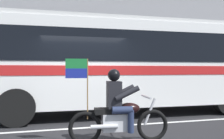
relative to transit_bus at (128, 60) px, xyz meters
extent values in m
plane|color=black|center=(-1.75, -1.19, -1.88)|extent=(60.00, 60.00, 0.00)
cube|color=#A39E93|center=(-1.75, 3.91, -1.81)|extent=(28.00, 3.80, 0.15)
cube|color=silver|center=(-1.75, -1.79, -1.88)|extent=(26.60, 0.14, 0.01)
cube|color=gray|center=(-1.75, 6.21, 3.36)|extent=(28.00, 0.80, 10.48)
cube|color=#233347|center=(-1.75, 5.77, 1.78)|extent=(25.76, 0.10, 1.40)
cube|color=white|center=(0.00, 0.01, -0.15)|extent=(11.74, 2.79, 2.70)
cube|color=black|center=(0.00, 0.01, 0.40)|extent=(10.80, 2.81, 0.96)
cube|color=red|center=(0.00, 0.01, -0.35)|extent=(11.50, 2.82, 0.28)
cube|color=silver|center=(0.00, 0.01, 1.26)|extent=(11.50, 2.66, 0.16)
cylinder|color=black|center=(-3.62, -1.17, -1.36)|extent=(1.04, 0.30, 1.04)
torus|color=black|center=(-0.63, -3.39, -1.54)|extent=(0.70, 0.16, 0.69)
torus|color=black|center=(-2.07, -3.24, -1.54)|extent=(0.70, 0.16, 0.69)
cube|color=silver|center=(-1.40, -3.31, -1.44)|extent=(0.67, 0.34, 0.36)
ellipsoid|color=black|center=(-1.15, -3.34, -1.16)|extent=(0.51, 0.33, 0.24)
cube|color=black|center=(-1.60, -3.29, -1.20)|extent=(0.58, 0.32, 0.12)
cylinder|color=silver|center=(-0.69, -3.38, -1.24)|extent=(0.28, 0.08, 0.58)
cylinder|color=silver|center=(-0.77, -3.38, -0.92)|extent=(0.11, 0.64, 0.04)
cylinder|color=silver|center=(-1.71, -3.44, -1.49)|extent=(0.56, 0.15, 0.09)
cube|color=black|center=(-1.47, -3.30, -0.86)|extent=(0.32, 0.39, 0.56)
sphere|color=black|center=(-1.47, -3.30, -0.45)|extent=(0.26, 0.26, 0.26)
cylinder|color=#232D4C|center=(-1.31, -3.14, -1.16)|extent=(0.43, 0.19, 0.15)
cylinder|color=#232D4C|center=(-1.13, -3.16, -1.40)|extent=(0.13, 0.13, 0.46)
cylinder|color=#232D4C|center=(-1.35, -3.50, -1.16)|extent=(0.43, 0.19, 0.15)
cylinder|color=#232D4C|center=(-1.17, -3.52, -1.40)|extent=(0.13, 0.13, 0.46)
cylinder|color=black|center=(-1.21, -3.13, -0.82)|extent=(0.53, 0.16, 0.32)
cylinder|color=black|center=(-1.25, -3.53, -0.82)|extent=(0.53, 0.16, 0.32)
cylinder|color=olive|center=(-2.02, -3.25, -0.73)|extent=(0.02, 0.02, 1.25)
cube|color=#197233|center=(-2.25, -3.22, -0.21)|extent=(0.44, 0.06, 0.20)
cube|color=navy|center=(-2.25, -3.22, -0.41)|extent=(0.44, 0.06, 0.20)
cylinder|color=gold|center=(2.95, 2.41, -1.44)|extent=(0.22, 0.22, 0.58)
sphere|color=gold|center=(2.95, 2.41, -1.08)|extent=(0.20, 0.20, 0.20)
cylinder|color=gold|center=(2.95, 2.27, -1.41)|extent=(0.09, 0.10, 0.09)
camera|label=1|loc=(-2.88, -8.24, -0.33)|focal=39.21mm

